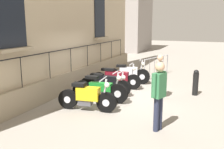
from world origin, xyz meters
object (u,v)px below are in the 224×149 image
(bollard, at_px, (196,82))
(motorcycle_maroon, at_px, (116,78))
(crowd_barrier, at_px, (157,66))
(motorcycle_black, at_px, (105,84))
(pedestrian_walking, at_px, (159,92))
(motorcycle_yellow, at_px, (87,97))
(motorcycle_white, at_px, (128,74))
(pedestrian_standing, at_px, (160,74))
(motorcycle_green, at_px, (100,90))

(bollard, bearing_deg, motorcycle_maroon, -176.57)
(motorcycle_maroon, height_order, crowd_barrier, motorcycle_maroon)
(motorcycle_black, distance_m, pedestrian_walking, 3.69)
(motorcycle_yellow, relative_size, motorcycle_white, 0.97)
(pedestrian_standing, bearing_deg, motorcycle_green, -147.82)
(pedestrian_standing, bearing_deg, motorcycle_white, 136.99)
(motorcycle_maroon, bearing_deg, pedestrian_standing, -20.69)
(motorcycle_black, relative_size, motorcycle_maroon, 0.97)
(motorcycle_white, xyz_separation_m, pedestrian_standing, (1.81, -1.69, 0.46))
(bollard, bearing_deg, motorcycle_white, 166.11)
(motorcycle_maroon, bearing_deg, motorcycle_black, -91.84)
(motorcycle_green, height_order, motorcycle_maroon, motorcycle_green)
(motorcycle_black, bearing_deg, bollard, 20.99)
(motorcycle_maroon, distance_m, bollard, 3.19)
(motorcycle_black, bearing_deg, motorcycle_white, 83.43)
(motorcycle_maroon, relative_size, crowd_barrier, 0.89)
(motorcycle_yellow, relative_size, pedestrian_standing, 1.20)
(motorcycle_yellow, distance_m, crowd_barrier, 5.87)
(crowd_barrier, bearing_deg, pedestrian_standing, -75.60)
(motorcycle_black, relative_size, motorcycle_white, 1.05)
(motorcycle_green, height_order, pedestrian_walking, pedestrian_walking)
(motorcycle_white, xyz_separation_m, pedestrian_walking, (2.40, -4.50, 0.58))
(motorcycle_black, distance_m, bollard, 3.45)
(motorcycle_yellow, bearing_deg, bollard, 46.44)
(motorcycle_yellow, xyz_separation_m, pedestrian_walking, (2.38, -0.63, 0.58))
(motorcycle_maroon, xyz_separation_m, bollard, (3.19, 0.19, 0.07))
(motorcycle_green, bearing_deg, motorcycle_black, 102.49)
(crowd_barrier, height_order, bollard, crowd_barrier)
(motorcycle_maroon, xyz_separation_m, pedestrian_walking, (2.59, -3.57, 0.59))
(bollard, relative_size, pedestrian_standing, 0.62)
(pedestrian_walking, bearing_deg, motorcycle_white, 118.05)
(motorcycle_black, bearing_deg, crowd_barrier, 74.16)
(motorcycle_black, relative_size, crowd_barrier, 0.86)
(motorcycle_yellow, relative_size, pedestrian_walking, 1.08)
(motorcycle_yellow, distance_m, pedestrian_standing, 2.86)
(motorcycle_yellow, bearing_deg, motorcycle_black, 97.32)
(motorcycle_maroon, bearing_deg, motorcycle_green, -85.24)
(crowd_barrier, relative_size, pedestrian_walking, 1.37)
(motorcycle_yellow, distance_m, pedestrian_walking, 2.53)
(motorcycle_maroon, relative_size, pedestrian_standing, 1.35)
(motorcycle_maroon, distance_m, motorcycle_white, 0.95)
(motorcycle_yellow, xyz_separation_m, crowd_barrier, (0.87, 5.80, 0.13))
(pedestrian_walking, bearing_deg, motorcycle_green, 145.82)
(motorcycle_maroon, height_order, pedestrian_standing, pedestrian_standing)
(motorcycle_yellow, distance_m, bollard, 4.32)
(motorcycle_yellow, relative_size, motorcycle_maroon, 0.89)
(motorcycle_maroon, distance_m, pedestrian_standing, 2.19)
(motorcycle_maroon, height_order, motorcycle_white, motorcycle_white)
(motorcycle_green, distance_m, motorcycle_white, 2.85)
(pedestrian_walking, bearing_deg, bollard, 81.00)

